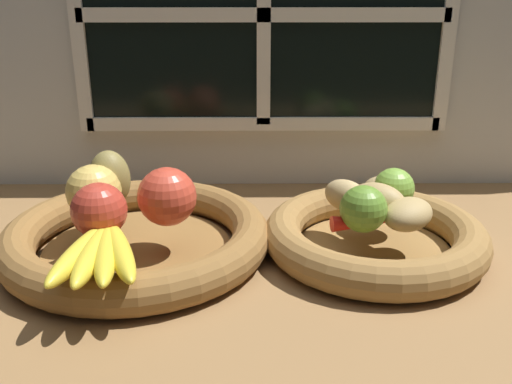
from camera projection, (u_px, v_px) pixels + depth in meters
ground_plane at (267, 260)px, 82.01cm from camera, size 140.00×90.00×3.00cm
back_wall at (263, 33)px, 99.55cm from camera, size 140.00×4.60×55.00cm
fruit_bowl_left at (137, 237)px, 79.78cm from camera, size 37.59×37.59×5.28cm
fruit_bowl_right at (374, 237)px, 80.01cm from camera, size 31.45×31.45×5.28cm
apple_red_front at (99, 210)px, 72.35cm from camera, size 7.23×7.23×7.23cm
apple_red_right at (167, 197)px, 75.88cm from camera, size 7.98×7.98×7.98cm
apple_golden_left at (95, 191)px, 78.47cm from camera, size 7.62×7.62×7.62cm
pear_brown at (110, 179)px, 81.84cm from camera, size 6.57×6.51×8.48cm
banana_bunch_front at (100, 251)px, 66.45cm from camera, size 11.38×17.75×2.75cm
potato_small at (408, 214)px, 75.13cm from camera, size 9.83×10.02×4.15cm
potato_back at (385, 191)px, 82.61cm from camera, size 8.02×7.12×4.55cm
potato_large at (377, 201)px, 78.11cm from camera, size 9.62×8.92×5.15cm
potato_oblong at (346, 196)px, 80.98cm from camera, size 8.08×8.45×4.54cm
lime_near at (363, 209)px, 74.04cm from camera, size 6.28×6.28×6.28cm
lime_far at (394, 188)px, 81.85cm from camera, size 5.95×5.95×5.95cm
chili_pepper at (371, 221)px, 75.35cm from camera, size 11.11×3.82×2.14cm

